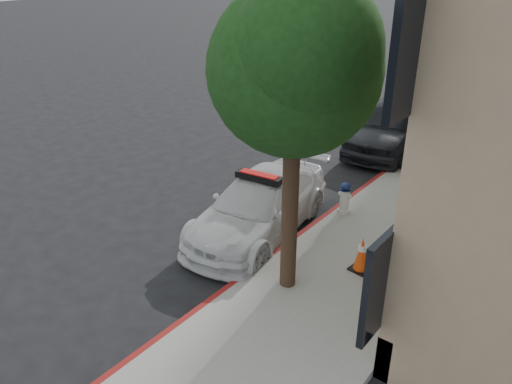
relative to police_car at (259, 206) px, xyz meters
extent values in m
plane|color=black|center=(-1.10, 0.56, -0.67)|extent=(120.00, 120.00, 0.00)
cube|color=gray|center=(2.50, 10.56, -0.59)|extent=(3.20, 50.00, 0.15)
cube|color=maroon|center=(0.96, 10.56, -0.59)|extent=(0.12, 50.00, 0.15)
cylinder|color=black|center=(1.80, -1.44, 1.13)|extent=(0.30, 0.30, 3.30)
sphere|color=#133310|center=(1.80, -1.44, 3.58)|extent=(2.80, 2.80, 2.80)
sphere|color=#133310|center=(2.20, -1.74, 3.98)|extent=(2.24, 2.24, 2.24)
sphere|color=#133310|center=(1.45, -1.14, 3.28)|extent=(2.10, 2.10, 2.10)
cylinder|color=black|center=(1.80, 6.56, 1.08)|extent=(0.30, 0.30, 3.19)
sphere|color=#133310|center=(1.80, 6.56, 3.47)|extent=(2.60, 2.60, 2.60)
sphere|color=#133310|center=(2.20, 6.26, 3.87)|extent=(2.08, 2.08, 2.08)
sphere|color=#133310|center=(1.45, 6.86, 3.17)|extent=(1.95, 1.95, 1.95)
imported|color=silver|center=(0.00, 0.00, 0.00)|extent=(2.46, 4.78, 1.33)
cube|color=black|center=(0.00, 0.00, 0.72)|extent=(1.13, 0.43, 0.14)
cube|color=#A50A07|center=(0.00, 0.00, 0.78)|extent=(0.92, 0.34, 0.06)
imported|color=black|center=(0.10, 6.88, 0.15)|extent=(2.54, 5.03, 1.64)
imported|color=#141A32|center=(-0.52, 17.39, -0.02)|extent=(1.76, 4.04, 1.29)
cylinder|color=silver|center=(1.25, 1.78, -0.47)|extent=(0.31, 0.31, 0.10)
cylinder|color=silver|center=(1.25, 1.78, -0.16)|extent=(0.23, 0.23, 0.53)
ellipsoid|color=#122150|center=(1.25, 1.78, 0.19)|extent=(0.25, 0.25, 0.17)
cylinder|color=silver|center=(1.25, 1.78, -0.04)|extent=(0.33, 0.11, 0.10)
cylinder|color=silver|center=(1.25, 1.78, -0.04)|extent=(0.10, 0.18, 0.10)
cube|color=black|center=(2.70, -0.16, -0.50)|extent=(0.43, 0.43, 0.03)
cone|color=#EF460C|center=(2.70, -0.16, -0.13)|extent=(0.30, 0.30, 0.71)
cylinder|color=white|center=(2.70, -0.16, -0.01)|extent=(0.16, 0.16, 0.11)
camera|label=1|loc=(6.16, -8.03, 5.29)|focal=35.00mm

